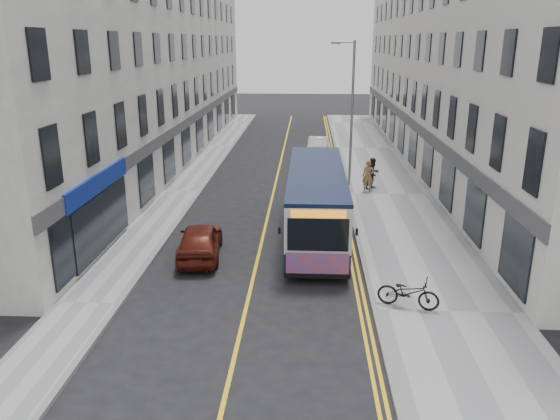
# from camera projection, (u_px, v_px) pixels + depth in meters

# --- Properties ---
(ground) EXTENTS (140.00, 140.00, 0.00)m
(ground) POSITION_uv_depth(u_px,v_px,m) (250.00, 292.00, 18.10)
(ground) COLOR black
(ground) RESTS_ON ground
(pavement_east) EXTENTS (4.50, 64.00, 0.12)m
(pavement_east) POSITION_uv_depth(u_px,v_px,m) (389.00, 195.00, 29.21)
(pavement_east) COLOR gray
(pavement_east) RESTS_ON ground
(pavement_west) EXTENTS (2.00, 64.00, 0.12)m
(pavement_west) POSITION_uv_depth(u_px,v_px,m) (182.00, 192.00, 29.77)
(pavement_west) COLOR gray
(pavement_west) RESTS_ON ground
(kerb_east) EXTENTS (0.18, 64.00, 0.13)m
(kerb_east) POSITION_uv_depth(u_px,v_px,m) (347.00, 194.00, 29.32)
(kerb_east) COLOR slate
(kerb_east) RESTS_ON ground
(kerb_west) EXTENTS (0.18, 64.00, 0.13)m
(kerb_west) POSITION_uv_depth(u_px,v_px,m) (200.00, 192.00, 29.72)
(kerb_west) COLOR slate
(kerb_west) RESTS_ON ground
(road_centre_line) EXTENTS (0.12, 64.00, 0.01)m
(road_centre_line) POSITION_uv_depth(u_px,v_px,m) (273.00, 194.00, 29.54)
(road_centre_line) COLOR yellow
(road_centre_line) RESTS_ON ground
(road_dbl_yellow_inner) EXTENTS (0.10, 64.00, 0.01)m
(road_dbl_yellow_inner) POSITION_uv_depth(u_px,v_px,m) (339.00, 195.00, 29.36)
(road_dbl_yellow_inner) COLOR yellow
(road_dbl_yellow_inner) RESTS_ON ground
(road_dbl_yellow_outer) EXTENTS (0.10, 64.00, 0.01)m
(road_dbl_yellow_outer) POSITION_uv_depth(u_px,v_px,m) (342.00, 195.00, 29.35)
(road_dbl_yellow_outer) COLOR yellow
(road_dbl_yellow_outer) RESTS_ON ground
(terrace_east) EXTENTS (6.00, 46.00, 13.00)m
(terrace_east) POSITION_uv_depth(u_px,v_px,m) (457.00, 64.00, 35.61)
(terrace_east) COLOR silver
(terrace_east) RESTS_ON ground
(terrace_west) EXTENTS (6.00, 46.00, 13.00)m
(terrace_west) POSITION_uv_depth(u_px,v_px,m) (148.00, 63.00, 36.62)
(terrace_west) COLOR silver
(terrace_west) RESTS_ON ground
(streetlamp) EXTENTS (1.32, 0.18, 8.00)m
(streetlamp) POSITION_uv_depth(u_px,v_px,m) (351.00, 109.00, 29.93)
(streetlamp) COLOR gray
(streetlamp) RESTS_ON ground
(city_bus) EXTENTS (2.34, 9.98, 2.90)m
(city_bus) POSITION_uv_depth(u_px,v_px,m) (316.00, 200.00, 22.84)
(city_bus) COLOR black
(city_bus) RESTS_ON ground
(bicycle) EXTENTS (1.99, 1.20, 0.99)m
(bicycle) POSITION_uv_depth(u_px,v_px,m) (408.00, 292.00, 16.70)
(bicycle) COLOR black
(bicycle) RESTS_ON pavement_east
(pedestrian_near) EXTENTS (0.71, 0.55, 1.72)m
(pedestrian_near) POSITION_uv_depth(u_px,v_px,m) (368.00, 176.00, 29.43)
(pedestrian_near) COLOR #986E45
(pedestrian_near) RESTS_ON pavement_east
(pedestrian_far) EXTENTS (1.06, 1.03, 1.72)m
(pedestrian_far) POSITION_uv_depth(u_px,v_px,m) (373.00, 173.00, 30.05)
(pedestrian_far) COLOR black
(pedestrian_far) RESTS_ON pavement_east
(car_white) EXTENTS (1.69, 4.05, 1.30)m
(car_white) POSITION_uv_depth(u_px,v_px,m) (318.00, 147.00, 39.24)
(car_white) COLOR silver
(car_white) RESTS_ON ground
(car_maroon) EXTENTS (1.95, 4.06, 1.34)m
(car_maroon) POSITION_uv_depth(u_px,v_px,m) (200.00, 240.00, 20.88)
(car_maroon) COLOR #52160D
(car_maroon) RESTS_ON ground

